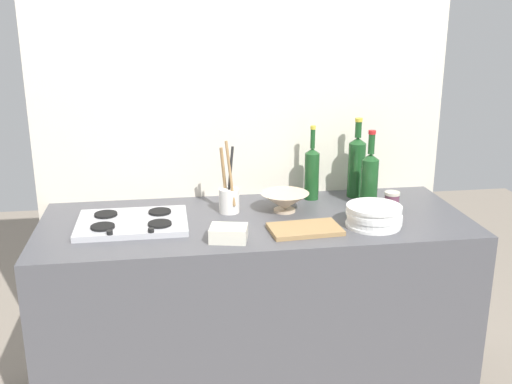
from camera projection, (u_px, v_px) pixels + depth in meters
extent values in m
cube|color=#4C4C51|center=(256.00, 315.00, 2.67)|extent=(1.80, 0.70, 0.90)
cube|color=beige|center=(244.00, 113.00, 2.78)|extent=(1.90, 0.06, 2.57)
cube|color=#B2B2B7|center=(132.00, 223.00, 2.46)|extent=(0.44, 0.33, 0.02)
cylinder|color=black|center=(103.00, 227.00, 2.37)|extent=(0.09, 0.09, 0.01)
cylinder|color=black|center=(160.00, 224.00, 2.40)|extent=(0.09, 0.09, 0.01)
cylinder|color=black|center=(106.00, 214.00, 2.51)|extent=(0.09, 0.09, 0.01)
cylinder|color=black|center=(160.00, 212.00, 2.54)|extent=(0.09, 0.09, 0.01)
cylinder|color=black|center=(110.00, 233.00, 2.30)|extent=(0.02, 0.02, 0.02)
cylinder|color=black|center=(151.00, 230.00, 2.32)|extent=(0.02, 0.02, 0.02)
cylinder|color=white|center=(373.00, 224.00, 2.46)|extent=(0.22, 0.22, 0.01)
cylinder|color=white|center=(374.00, 221.00, 2.46)|extent=(0.22, 0.22, 0.01)
cylinder|color=white|center=(375.00, 219.00, 2.45)|extent=(0.22, 0.22, 0.01)
cylinder|color=white|center=(375.00, 216.00, 2.45)|extent=(0.22, 0.22, 0.01)
cylinder|color=white|center=(374.00, 213.00, 2.44)|extent=(0.22, 0.22, 0.01)
cylinder|color=white|center=(374.00, 210.00, 2.44)|extent=(0.22, 0.22, 0.01)
cylinder|color=white|center=(374.00, 207.00, 2.43)|extent=(0.22, 0.22, 0.01)
cylinder|color=#19471E|center=(356.00, 170.00, 2.81)|extent=(0.08, 0.08, 0.26)
cone|color=#19471E|center=(358.00, 140.00, 2.76)|extent=(0.08, 0.08, 0.03)
cylinder|color=#19471E|center=(358.00, 130.00, 2.75)|extent=(0.03, 0.03, 0.07)
cylinder|color=gold|center=(359.00, 120.00, 2.74)|extent=(0.03, 0.03, 0.02)
cylinder|color=#19471E|center=(312.00, 176.00, 2.78)|extent=(0.07, 0.07, 0.22)
cone|color=#19471E|center=(312.00, 151.00, 2.74)|extent=(0.07, 0.07, 0.02)
cylinder|color=#19471E|center=(313.00, 139.00, 2.72)|extent=(0.02, 0.02, 0.09)
cylinder|color=gold|center=(313.00, 128.00, 2.71)|extent=(0.02, 0.02, 0.02)
cylinder|color=#19471E|center=(369.00, 183.00, 2.67)|extent=(0.08, 0.08, 0.21)
cone|color=#19471E|center=(371.00, 157.00, 2.64)|extent=(0.08, 0.08, 0.03)
cylinder|color=#19471E|center=(372.00, 144.00, 2.62)|extent=(0.03, 0.03, 0.09)
cylinder|color=#B21E1E|center=(372.00, 132.00, 2.60)|extent=(0.03, 0.03, 0.02)
cylinder|color=beige|center=(284.00, 210.00, 2.63)|extent=(0.10, 0.10, 0.01)
cone|color=beige|center=(285.00, 201.00, 2.62)|extent=(0.21, 0.21, 0.07)
cube|color=silver|center=(229.00, 233.00, 2.30)|extent=(0.16, 0.13, 0.06)
cylinder|color=silver|center=(229.00, 201.00, 2.61)|extent=(0.09, 0.09, 0.11)
cylinder|color=#997247|center=(230.00, 174.00, 2.56)|extent=(0.04, 0.06, 0.28)
cylinder|color=#262626|center=(230.00, 175.00, 2.57)|extent=(0.03, 0.02, 0.26)
cylinder|color=#997247|center=(224.00, 175.00, 2.59)|extent=(0.03, 0.01, 0.24)
cylinder|color=#66384C|center=(392.00, 205.00, 2.58)|extent=(0.06, 0.06, 0.09)
cylinder|color=beige|center=(392.00, 193.00, 2.57)|extent=(0.07, 0.07, 0.01)
cube|color=#9E7A4C|center=(305.00, 229.00, 2.40)|extent=(0.29, 0.19, 0.02)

